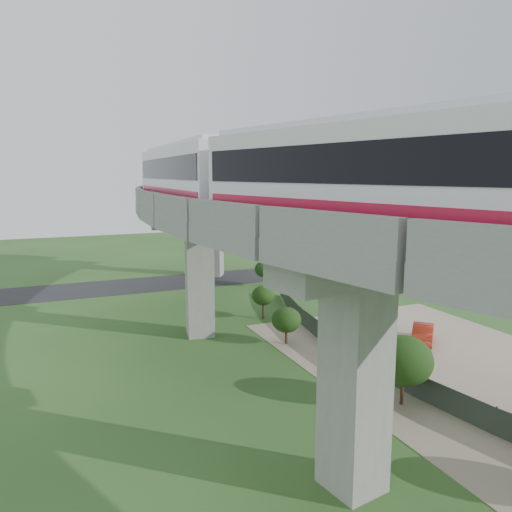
{
  "coord_description": "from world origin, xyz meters",
  "views": [
    {
      "loc": [
        -9.8,
        -25.73,
        12.4
      ],
      "look_at": [
        1.86,
        1.59,
        7.5
      ],
      "focal_mm": 35.0,
      "sensor_mm": 36.0,
      "label": 1
    }
  ],
  "objects": [
    {
      "name": "ground",
      "position": [
        0.0,
        0.0,
        0.0
      ],
      "size": [
        160.0,
        160.0,
        0.0
      ],
      "primitive_type": "plane",
      "color": "#2C4F1F",
      "rests_on": "ground"
    },
    {
      "name": "dirt_lot",
      "position": [
        14.0,
        -2.0,
        0.02
      ],
      "size": [
        18.0,
        26.0,
        0.04
      ],
      "primitive_type": "cube",
      "color": "gray",
      "rests_on": "ground"
    },
    {
      "name": "asphalt_road",
      "position": [
        0.0,
        30.0,
        0.01
      ],
      "size": [
        60.0,
        8.0,
        0.03
      ],
      "primitive_type": "cube",
      "color": "#232326",
      "rests_on": "ground"
    },
    {
      "name": "viaduct",
      "position": [
        3.84,
        0.0,
        9.05
      ],
      "size": [
        19.58,
        73.98,
        11.4
      ],
      "color": "#99968E",
      "rests_on": "ground"
    },
    {
      "name": "metro_train",
      "position": [
        0.95,
        8.49,
        12.31
      ],
      "size": [
        15.14,
        60.68,
        3.64
      ],
      "color": "silver",
      "rests_on": "ground"
    },
    {
      "name": "fence",
      "position": [
        9.75,
        0.0,
        0.75
      ],
      "size": [
        3.87,
        38.73,
        1.5
      ],
      "color": "#2D382D",
      "rests_on": "ground"
    },
    {
      "name": "tree_0",
      "position": [
        12.39,
        23.86,
        1.98
      ],
      "size": [
        2.17,
        2.17,
        2.91
      ],
      "color": "#382314",
      "rests_on": "ground"
    },
    {
      "name": "tree_1",
      "position": [
        7.2,
        12.5,
        2.04
      ],
      "size": [
        1.97,
        1.97,
        2.88
      ],
      "color": "#382314",
      "rests_on": "ground"
    },
    {
      "name": "tree_2",
      "position": [
        6.08,
        5.8,
        1.84
      ],
      "size": [
        2.18,
        2.18,
        2.78
      ],
      "color": "#382314",
      "rests_on": "ground"
    },
    {
      "name": "tree_3",
      "position": [
        7.45,
        -5.44,
        2.52
      ],
      "size": [
        3.17,
        3.17,
        3.87
      ],
      "color": "#382314",
      "rests_on": "ground"
    },
    {
      "name": "car_red",
      "position": [
        15.4,
        1.94,
        0.73
      ],
      "size": [
        3.94,
        4.01,
        1.37
      ],
      "primitive_type": "imported",
      "rotation": [
        0.0,
        0.0,
        -0.77
      ],
      "color": "#9A210E",
      "rests_on": "dirt_lot"
    },
    {
      "name": "car_dark",
      "position": [
        14.24,
        5.97,
        0.57
      ],
      "size": [
        3.96,
        2.62,
        1.07
      ],
      "primitive_type": "imported",
      "rotation": [
        0.0,
        0.0,
        1.91
      ],
      "color": "black",
      "rests_on": "dirt_lot"
    }
  ]
}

